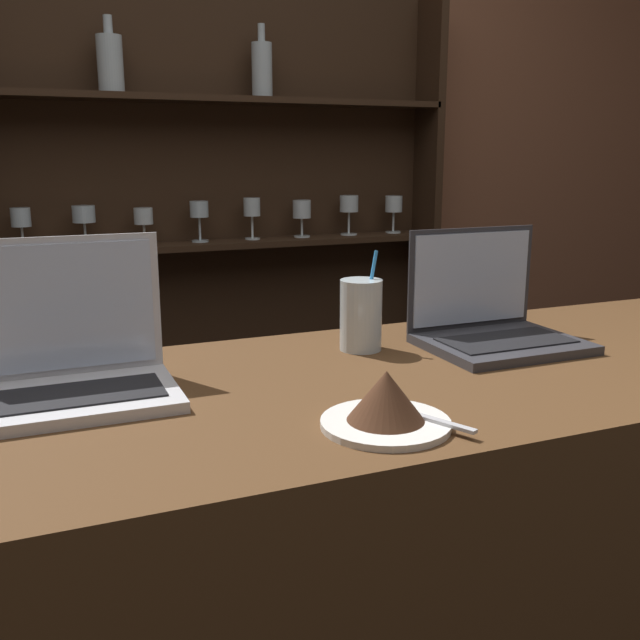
% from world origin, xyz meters
% --- Properties ---
extents(bar_counter, '(2.12, 0.67, 0.95)m').
position_xyz_m(bar_counter, '(0.00, 0.33, 0.48)').
color(bar_counter, '#4C3019').
rests_on(bar_counter, ground_plane).
extents(back_wall, '(7.00, 0.06, 2.70)m').
position_xyz_m(back_wall, '(0.00, 1.77, 1.35)').
color(back_wall, brown).
rests_on(back_wall, ground_plane).
extents(back_shelf, '(1.58, 0.18, 1.87)m').
position_xyz_m(back_shelf, '(0.11, 1.69, 0.97)').
color(back_shelf, '#332114').
rests_on(back_shelf, ground_plane).
extents(laptop_near, '(0.31, 0.21, 0.24)m').
position_xyz_m(laptop_near, '(-0.48, 0.43, 1.01)').
color(laptop_near, silver).
rests_on(laptop_near, bar_counter).
extents(laptop_far, '(0.29, 0.23, 0.22)m').
position_xyz_m(laptop_far, '(0.32, 0.44, 1.00)').
color(laptop_far, '#333338').
rests_on(laptop_far, bar_counter).
extents(cake_plate, '(0.18, 0.18, 0.08)m').
position_xyz_m(cake_plate, '(-0.08, 0.12, 0.99)').
color(cake_plate, silver).
rests_on(cake_plate, bar_counter).
extents(water_glass, '(0.08, 0.08, 0.19)m').
position_xyz_m(water_glass, '(0.06, 0.50, 1.02)').
color(water_glass, silver).
rests_on(water_glass, bar_counter).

